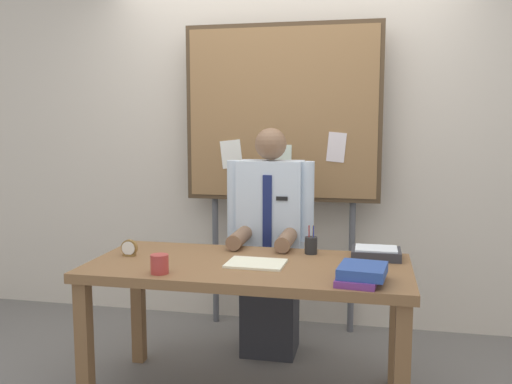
{
  "coord_description": "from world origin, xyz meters",
  "views": [
    {
      "loc": [
        0.61,
        -2.72,
        1.48
      ],
      "look_at": [
        0.0,
        0.19,
        1.1
      ],
      "focal_mm": 38.47,
      "sensor_mm": 36.0,
      "label": 1
    }
  ],
  "objects_px": {
    "bulletin_board": "(282,117)",
    "person": "(270,250)",
    "pen_holder": "(311,245)",
    "desk_clock": "(129,249)",
    "book_stack": "(361,274)",
    "desk": "(248,280)",
    "paper_tray": "(376,253)",
    "open_notebook": "(256,263)",
    "coffee_mug": "(160,264)"
  },
  "relations": [
    {
      "from": "open_notebook",
      "to": "desk_clock",
      "type": "xyz_separation_m",
      "value": [
        -0.72,
        0.03,
        0.03
      ]
    },
    {
      "from": "bulletin_board",
      "to": "pen_holder",
      "type": "bearing_deg",
      "value": -69.2
    },
    {
      "from": "desk",
      "to": "bulletin_board",
      "type": "xyz_separation_m",
      "value": [
        -0.0,
        1.05,
        0.86
      ]
    },
    {
      "from": "desk",
      "to": "bulletin_board",
      "type": "height_order",
      "value": "bulletin_board"
    },
    {
      "from": "person",
      "to": "book_stack",
      "type": "relative_size",
      "value": 4.91
    },
    {
      "from": "pen_holder",
      "to": "coffee_mug",
      "type": "bearing_deg",
      "value": -140.62
    },
    {
      "from": "desk",
      "to": "bulletin_board",
      "type": "distance_m",
      "value": 1.36
    },
    {
      "from": "open_notebook",
      "to": "pen_holder",
      "type": "height_order",
      "value": "pen_holder"
    },
    {
      "from": "desk",
      "to": "person",
      "type": "height_order",
      "value": "person"
    },
    {
      "from": "person",
      "to": "open_notebook",
      "type": "bearing_deg",
      "value": -86.05
    },
    {
      "from": "bulletin_board",
      "to": "book_stack",
      "type": "distance_m",
      "value": 1.58
    },
    {
      "from": "desk_clock",
      "to": "paper_tray",
      "type": "xyz_separation_m",
      "value": [
        1.32,
        0.23,
        -0.01
      ]
    },
    {
      "from": "desk_clock",
      "to": "open_notebook",
      "type": "bearing_deg",
      "value": -2.75
    },
    {
      "from": "person",
      "to": "desk_clock",
      "type": "height_order",
      "value": "person"
    },
    {
      "from": "book_stack",
      "to": "pen_holder",
      "type": "bearing_deg",
      "value": 119.53
    },
    {
      "from": "desk",
      "to": "bulletin_board",
      "type": "bearing_deg",
      "value": 90.0
    },
    {
      "from": "desk",
      "to": "person",
      "type": "distance_m",
      "value": 0.62
    },
    {
      "from": "paper_tray",
      "to": "coffee_mug",
      "type": "bearing_deg",
      "value": -152.95
    },
    {
      "from": "book_stack",
      "to": "paper_tray",
      "type": "distance_m",
      "value": 0.48
    },
    {
      "from": "desk",
      "to": "open_notebook",
      "type": "distance_m",
      "value": 0.11
    },
    {
      "from": "bulletin_board",
      "to": "person",
      "type": "bearing_deg",
      "value": -90.0
    },
    {
      "from": "pen_holder",
      "to": "paper_tray",
      "type": "height_order",
      "value": "pen_holder"
    },
    {
      "from": "bulletin_board",
      "to": "desk_clock",
      "type": "xyz_separation_m",
      "value": [
        -0.67,
        -1.04,
        -0.72
      ]
    },
    {
      "from": "open_notebook",
      "to": "book_stack",
      "type": "bearing_deg",
      "value": -21.13
    },
    {
      "from": "bulletin_board",
      "to": "pen_holder",
      "type": "distance_m",
      "value": 1.1
    },
    {
      "from": "desk",
      "to": "pen_holder",
      "type": "height_order",
      "value": "pen_holder"
    },
    {
      "from": "desk_clock",
      "to": "pen_holder",
      "type": "height_order",
      "value": "pen_holder"
    },
    {
      "from": "pen_holder",
      "to": "paper_tray",
      "type": "xyz_separation_m",
      "value": [
        0.35,
        -0.03,
        -0.02
      ]
    },
    {
      "from": "bulletin_board",
      "to": "open_notebook",
      "type": "bearing_deg",
      "value": -87.63
    },
    {
      "from": "book_stack",
      "to": "coffee_mug",
      "type": "relative_size",
      "value": 3.15
    },
    {
      "from": "bulletin_board",
      "to": "desk_clock",
      "type": "bearing_deg",
      "value": -122.95
    },
    {
      "from": "pen_holder",
      "to": "person",
      "type": "bearing_deg",
      "value": 130.29
    },
    {
      "from": "open_notebook",
      "to": "paper_tray",
      "type": "height_order",
      "value": "paper_tray"
    },
    {
      "from": "desk",
      "to": "pen_holder",
      "type": "relative_size",
      "value": 10.39
    },
    {
      "from": "book_stack",
      "to": "coffee_mug",
      "type": "bearing_deg",
      "value": -176.78
    },
    {
      "from": "coffee_mug",
      "to": "pen_holder",
      "type": "bearing_deg",
      "value": 39.38
    },
    {
      "from": "bulletin_board",
      "to": "paper_tray",
      "type": "distance_m",
      "value": 1.27
    },
    {
      "from": "book_stack",
      "to": "paper_tray",
      "type": "bearing_deg",
      "value": 81.36
    },
    {
      "from": "coffee_mug",
      "to": "paper_tray",
      "type": "height_order",
      "value": "coffee_mug"
    },
    {
      "from": "pen_holder",
      "to": "desk_clock",
      "type": "bearing_deg",
      "value": -165.07
    },
    {
      "from": "desk",
      "to": "coffee_mug",
      "type": "bearing_deg",
      "value": -143.44
    },
    {
      "from": "person",
      "to": "paper_tray",
      "type": "xyz_separation_m",
      "value": [
        0.65,
        -0.38,
        0.1
      ]
    },
    {
      "from": "person",
      "to": "book_stack",
      "type": "xyz_separation_m",
      "value": [
        0.58,
        -0.85,
        0.12
      ]
    },
    {
      "from": "person",
      "to": "book_stack",
      "type": "bearing_deg",
      "value": -55.7
    },
    {
      "from": "person",
      "to": "desk",
      "type": "bearing_deg",
      "value": -90.0
    },
    {
      "from": "person",
      "to": "coffee_mug",
      "type": "height_order",
      "value": "person"
    },
    {
      "from": "desk",
      "to": "desk_clock",
      "type": "height_order",
      "value": "desk_clock"
    },
    {
      "from": "coffee_mug",
      "to": "desk",
      "type": "bearing_deg",
      "value": 36.56
    },
    {
      "from": "desk_clock",
      "to": "pen_holder",
      "type": "xyz_separation_m",
      "value": [
        0.97,
        0.26,
        0.01
      ]
    },
    {
      "from": "coffee_mug",
      "to": "open_notebook",
      "type": "bearing_deg",
      "value": 31.65
    }
  ]
}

